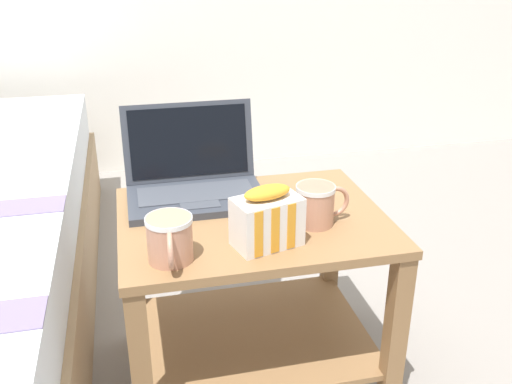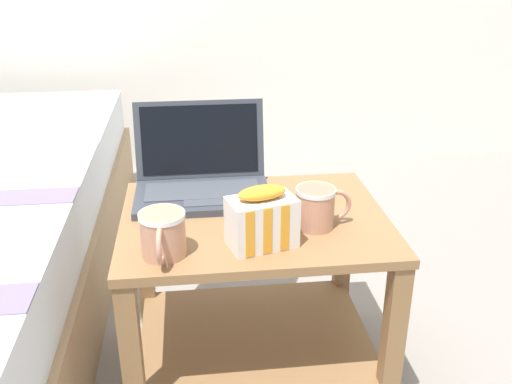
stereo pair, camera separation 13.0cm
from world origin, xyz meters
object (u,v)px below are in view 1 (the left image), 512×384
mug_front_left (316,203)px  mug_front_right (170,237)px  cell_phone (309,195)px  laptop (194,179)px  snack_bag (265,219)px

mug_front_left → mug_front_right: 0.36m
mug_front_left → cell_phone: size_ratio=0.85×
mug_front_right → cell_phone: mug_front_right is taller
laptop → mug_front_left: 0.34m
laptop → snack_bag: 0.32m
snack_bag → cell_phone: bearing=51.8°
mug_front_right → snack_bag: bearing=5.7°
mug_front_right → cell_phone: size_ratio=0.88×
laptop → mug_front_right: (-0.09, -0.32, 0.01)m
mug_front_left → snack_bag: (-0.14, -0.07, 0.01)m
mug_front_left → mug_front_right: same height
mug_front_left → mug_front_right: (-0.35, -0.09, 0.00)m
laptop → mug_front_left: bearing=-41.4°
laptop → mug_front_left: size_ratio=2.59×
mug_front_left → laptop: bearing=138.6°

